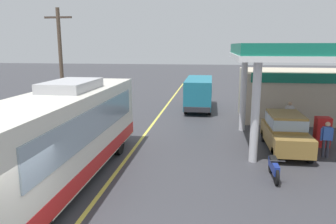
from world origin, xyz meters
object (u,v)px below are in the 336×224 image
(pedestrian_by_shop, at_px, (326,137))
(car_at_pump, at_px, (285,130))
(minibus_opposing_lane, at_px, (199,91))
(motorcycle_parked_forecourt, at_px, (274,167))
(pedestrian_near_pump, at_px, (289,114))
(coach_bus_main, at_px, (63,137))

(pedestrian_by_shop, bearing_deg, car_at_pump, 156.57)
(minibus_opposing_lane, xyz_separation_m, pedestrian_by_shop, (6.19, -10.65, -0.54))
(pedestrian_by_shop, bearing_deg, motorcycle_parked_forecourt, -134.89)
(pedestrian_near_pump, bearing_deg, coach_bus_main, -137.32)
(minibus_opposing_lane, bearing_deg, pedestrian_near_pump, -43.55)
(motorcycle_parked_forecourt, bearing_deg, pedestrian_by_shop, 45.11)
(minibus_opposing_lane, height_order, pedestrian_near_pump, minibus_opposing_lane)
(minibus_opposing_lane, distance_m, pedestrian_by_shop, 12.33)
(car_at_pump, distance_m, motorcycle_parked_forecourt, 3.73)
(pedestrian_near_pump, height_order, pedestrian_by_shop, same)
(coach_bus_main, xyz_separation_m, minibus_opposing_lane, (4.38, 14.79, -0.25))
(coach_bus_main, bearing_deg, pedestrian_by_shop, 21.37)
(car_at_pump, xyz_separation_m, minibus_opposing_lane, (-4.54, 9.94, 0.46))
(minibus_opposing_lane, relative_size, pedestrian_near_pump, 3.69)
(pedestrian_by_shop, bearing_deg, minibus_opposing_lane, 120.16)
(coach_bus_main, height_order, car_at_pump, coach_bus_main)
(motorcycle_parked_forecourt, xyz_separation_m, pedestrian_by_shop, (2.78, 2.79, 0.49))
(car_at_pump, xyz_separation_m, motorcycle_parked_forecourt, (-1.13, -3.50, -0.57))
(pedestrian_near_pump, relative_size, pedestrian_by_shop, 1.00)
(minibus_opposing_lane, bearing_deg, coach_bus_main, -106.50)
(pedestrian_near_pump, distance_m, pedestrian_by_shop, 5.22)
(coach_bus_main, relative_size, pedestrian_near_pump, 6.65)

